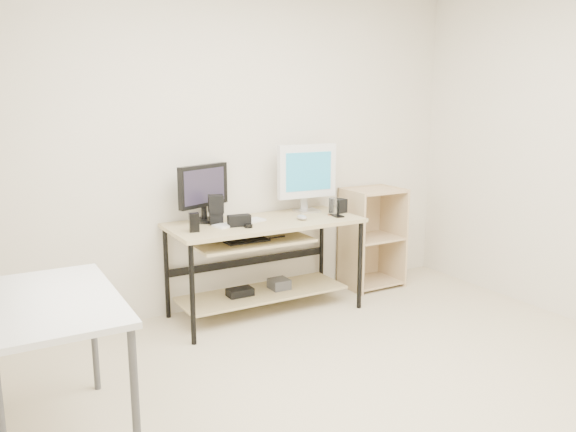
# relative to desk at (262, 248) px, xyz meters

# --- Properties ---
(room) EXTENTS (4.01, 4.01, 2.62)m
(room) POSITION_rel_desk_xyz_m (-0.11, -1.62, 0.78)
(room) COLOR beige
(room) RESTS_ON ground
(desk) EXTENTS (1.50, 0.65, 0.75)m
(desk) POSITION_rel_desk_xyz_m (0.00, 0.00, 0.00)
(desk) COLOR tan
(desk) RESTS_ON ground
(side_table) EXTENTS (0.60, 1.00, 0.75)m
(side_table) POSITION_rel_desk_xyz_m (-1.65, -1.06, 0.13)
(side_table) COLOR silver
(side_table) RESTS_ON ground
(shelf_unit) EXTENTS (0.50, 0.40, 0.90)m
(shelf_unit) POSITION_rel_desk_xyz_m (1.18, 0.16, -0.09)
(shelf_unit) COLOR tan
(shelf_unit) RESTS_ON ground
(black_monitor) EXTENTS (0.46, 0.24, 0.44)m
(black_monitor) POSITION_rel_desk_xyz_m (-0.39, 0.21, 0.46)
(black_monitor) COLOR black
(black_monitor) RESTS_ON desk
(white_imac) EXTENTS (0.53, 0.17, 0.56)m
(white_imac) POSITION_rel_desk_xyz_m (0.50, 0.15, 0.54)
(white_imac) COLOR silver
(white_imac) RESTS_ON desk
(keyboard) EXTENTS (0.45, 0.23, 0.02)m
(keyboard) POSITION_rel_desk_xyz_m (-0.19, -0.00, 0.22)
(keyboard) COLOR silver
(keyboard) RESTS_ON desk
(mouse) EXTENTS (0.08, 0.12, 0.04)m
(mouse) POSITION_rel_desk_xyz_m (0.30, -0.11, 0.23)
(mouse) COLOR #AAAAAF
(mouse) RESTS_ON desk
(center_speaker) EXTENTS (0.18, 0.10, 0.08)m
(center_speaker) POSITION_rel_desk_xyz_m (-0.22, -0.07, 0.25)
(center_speaker) COLOR black
(center_speaker) RESTS_ON desk
(speaker_left) EXTENTS (0.14, 0.14, 0.22)m
(speaker_left) POSITION_rel_desk_xyz_m (-0.34, 0.08, 0.33)
(speaker_left) COLOR black
(speaker_left) RESTS_ON desk
(speaker_right) EXTENTS (0.11, 0.11, 0.11)m
(speaker_right) POSITION_rel_desk_xyz_m (0.72, -0.01, 0.27)
(speaker_right) COLOR black
(speaker_right) RESTS_ON desk
(audio_controller) EXTENTS (0.08, 0.05, 0.14)m
(audio_controller) POSITION_rel_desk_xyz_m (-0.58, -0.09, 0.28)
(audio_controller) COLOR black
(audio_controller) RESTS_ON desk
(volume_puck) EXTENTS (0.07, 0.07, 0.03)m
(volume_puck) POSITION_rel_desk_xyz_m (-0.19, -0.16, 0.22)
(volume_puck) COLOR black
(volume_puck) RESTS_ON desk
(smartphone) EXTENTS (0.08, 0.13, 0.01)m
(smartphone) POSITION_rel_desk_xyz_m (0.61, -0.13, 0.22)
(smartphone) COLOR black
(smartphone) RESTS_ON desk
(coaster) EXTENTS (0.10, 0.10, 0.01)m
(coaster) POSITION_rel_desk_xyz_m (0.61, -0.07, 0.21)
(coaster) COLOR #906041
(coaster) RESTS_ON desk
(drinking_glass) EXTENTS (0.08, 0.08, 0.14)m
(drinking_glass) POSITION_rel_desk_xyz_m (0.61, -0.07, 0.28)
(drinking_glass) COLOR white
(drinking_glass) RESTS_ON coaster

